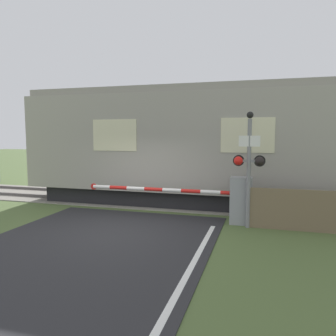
# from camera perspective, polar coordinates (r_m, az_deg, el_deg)

# --- Properties ---
(ground_plane) EXTENTS (80.00, 80.00, 0.00)m
(ground_plane) POSITION_cam_1_polar(r_m,az_deg,el_deg) (8.94, -8.92, -10.62)
(ground_plane) COLOR #4C6033
(track_bed) EXTENTS (36.00, 3.20, 0.13)m
(track_bed) POSITION_cam_1_polar(r_m,az_deg,el_deg) (12.52, -1.23, -5.67)
(track_bed) COLOR gray
(track_bed) RESTS_ON ground_plane
(train) EXTENTS (15.91, 3.07, 4.15)m
(train) POSITION_cam_1_polar(r_m,az_deg,el_deg) (11.73, 13.92, 3.71)
(train) COLOR black
(train) RESTS_ON ground_plane
(crossing_barrier) EXTENTS (5.02, 0.44, 1.33)m
(crossing_barrier) POSITION_cam_1_polar(r_m,az_deg,el_deg) (9.52, 10.66, -5.31)
(crossing_barrier) COLOR gray
(crossing_barrier) RESTS_ON ground_plane
(signal_post) EXTENTS (0.85, 0.26, 3.13)m
(signal_post) POSITION_cam_1_polar(r_m,az_deg,el_deg) (9.01, 13.91, 0.96)
(signal_post) COLOR gray
(signal_post) RESTS_ON ground_plane
(roadside_fence) EXTENTS (3.19, 0.06, 1.10)m
(roadside_fence) POSITION_cam_1_polar(r_m,az_deg,el_deg) (9.31, 23.90, -6.89)
(roadside_fence) COLOR #726047
(roadside_fence) RESTS_ON ground_plane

